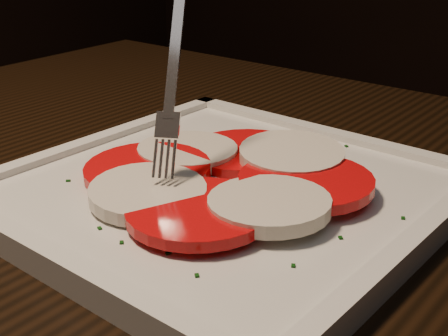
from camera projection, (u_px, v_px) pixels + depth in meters
plate at (224, 194)px, 0.49m from camera, size 0.33×0.33×0.01m
caprese_salad at (224, 176)px, 0.48m from camera, size 0.26×0.25×0.02m
fork at (177, 67)px, 0.47m from camera, size 0.07×0.09×0.14m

